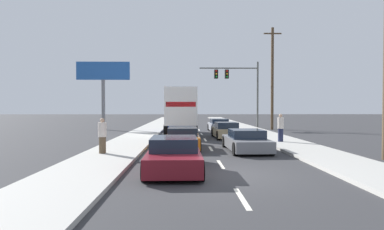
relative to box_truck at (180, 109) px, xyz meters
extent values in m
plane|color=#333335|center=(1.79, 8.83, -2.12)|extent=(140.00, 140.00, 0.00)
cube|color=#B2AFA8|center=(6.72, 3.83, -2.05)|extent=(2.76, 80.00, 0.14)
cube|color=#B2AFA8|center=(-3.15, 3.83, -2.05)|extent=(2.76, 80.00, 0.14)
cube|color=silver|center=(1.79, -19.12, -2.12)|extent=(0.14, 2.00, 0.01)
cube|color=silver|center=(1.79, -14.12, -2.12)|extent=(0.14, 2.00, 0.01)
cube|color=silver|center=(1.79, -9.12, -2.12)|extent=(0.14, 2.00, 0.01)
cube|color=silver|center=(1.79, -4.12, -2.12)|extent=(0.14, 2.00, 0.01)
cube|color=silver|center=(1.79, 0.88, -2.12)|extent=(0.14, 2.00, 0.01)
cube|color=silver|center=(1.79, 5.88, -2.12)|extent=(0.14, 2.00, 0.01)
cube|color=silver|center=(1.79, 10.88, -2.12)|extent=(0.14, 2.00, 0.01)
cube|color=silver|center=(1.79, 15.88, -2.12)|extent=(0.14, 2.00, 0.01)
cube|color=silver|center=(1.79, 20.88, -2.12)|extent=(0.14, 2.00, 0.01)
cube|color=silver|center=(1.79, 25.88, -2.12)|extent=(0.14, 2.00, 0.01)
cube|color=silver|center=(1.79, 30.88, -2.12)|extent=(0.14, 2.00, 0.01)
cube|color=white|center=(0.02, -0.79, 0.24)|extent=(2.50, 5.71, 2.81)
cube|color=red|center=(0.07, -3.60, 0.38)|extent=(2.15, 0.08, 0.36)
cube|color=#1E389E|center=(-0.06, 3.02, -0.73)|extent=(2.33, 2.00, 2.17)
cylinder|color=black|center=(-1.20, 3.00, -1.64)|extent=(0.32, 0.97, 0.96)
cylinder|color=black|center=(1.08, 3.04, -1.64)|extent=(0.32, 0.97, 0.96)
cylinder|color=black|center=(-1.10, -1.94, -1.64)|extent=(0.32, 0.97, 0.96)
cylinder|color=black|center=(1.18, -1.90, -1.64)|extent=(0.32, 0.97, 0.96)
cube|color=orange|center=(0.23, -8.87, -1.67)|extent=(1.79, 4.55, 0.62)
cube|color=#192333|center=(0.23, -9.03, -1.15)|extent=(1.57, 2.29, 0.42)
cylinder|color=black|center=(-0.60, -7.15, -1.80)|extent=(0.22, 0.64, 0.64)
cylinder|color=black|center=(1.06, -7.14, -1.80)|extent=(0.22, 0.64, 0.64)
cylinder|color=black|center=(-0.60, -10.60, -1.80)|extent=(0.22, 0.64, 0.64)
cylinder|color=black|center=(1.07, -10.59, -1.80)|extent=(0.22, 0.64, 0.64)
cube|color=maroon|center=(-0.04, -15.40, -1.68)|extent=(1.91, 4.61, 0.60)
cube|color=#192333|center=(-0.04, -15.38, -1.14)|extent=(1.65, 2.16, 0.47)
cylinder|color=black|center=(-0.93, -13.67, -1.80)|extent=(0.23, 0.64, 0.64)
cylinder|color=black|center=(0.80, -13.65, -1.80)|extent=(0.23, 0.64, 0.64)
cylinder|color=black|center=(-0.88, -17.16, -1.80)|extent=(0.23, 0.64, 0.64)
cylinder|color=black|center=(0.85, -17.14, -1.80)|extent=(0.23, 0.64, 0.64)
cube|color=#B7BABF|center=(3.57, 3.74, -1.66)|extent=(1.85, 4.40, 0.64)
cube|color=#192333|center=(3.57, 3.78, -1.13)|extent=(1.58, 2.30, 0.42)
cylinder|color=black|center=(2.73, 5.34, -1.80)|extent=(0.24, 0.65, 0.64)
cylinder|color=black|center=(4.32, 5.39, -1.80)|extent=(0.24, 0.65, 0.64)
cylinder|color=black|center=(2.83, 2.09, -1.80)|extent=(0.24, 0.65, 0.64)
cylinder|color=black|center=(4.42, 2.15, -1.80)|extent=(0.24, 0.65, 0.64)
cube|color=tan|center=(3.42, -2.86, -1.68)|extent=(1.86, 4.08, 0.59)
cube|color=#192333|center=(3.42, -2.94, -1.16)|extent=(1.58, 2.00, 0.45)
cylinder|color=black|center=(2.57, -1.43, -1.80)|extent=(0.24, 0.65, 0.64)
cylinder|color=black|center=(4.15, -1.37, -1.80)|extent=(0.24, 0.65, 0.64)
cylinder|color=black|center=(2.68, -4.34, -1.80)|extent=(0.24, 0.65, 0.64)
cylinder|color=black|center=(4.27, -4.28, -1.80)|extent=(0.24, 0.65, 0.64)
cube|color=slate|center=(3.55, -10.08, -1.70)|extent=(2.00, 4.53, 0.55)
cube|color=#192333|center=(3.56, -10.22, -1.21)|extent=(1.69, 1.96, 0.44)
cylinder|color=black|center=(2.63, -8.42, -1.80)|extent=(0.24, 0.65, 0.64)
cylinder|color=black|center=(4.37, -8.36, -1.80)|extent=(0.24, 0.65, 0.64)
cylinder|color=black|center=(2.74, -11.79, -1.80)|extent=(0.24, 0.65, 0.64)
cylinder|color=black|center=(4.47, -11.74, -1.80)|extent=(0.24, 0.65, 0.64)
cylinder|color=#595B56|center=(8.28, 8.72, 1.48)|extent=(0.20, 0.20, 7.21)
cylinder|color=#595B56|center=(5.13, 8.72, 4.39)|extent=(6.32, 0.14, 0.14)
cube|color=black|center=(4.91, 8.72, 3.74)|extent=(0.40, 0.56, 0.95)
sphere|color=red|center=(4.91, 8.41, 4.04)|extent=(0.20, 0.20, 0.20)
sphere|color=orange|center=(4.91, 8.41, 3.74)|extent=(0.20, 0.20, 0.20)
sphere|color=green|center=(4.91, 8.41, 3.44)|extent=(0.20, 0.20, 0.20)
cube|color=black|center=(3.76, 8.72, 3.74)|extent=(0.40, 0.56, 0.95)
sphere|color=red|center=(3.76, 8.41, 4.04)|extent=(0.20, 0.20, 0.20)
sphere|color=orange|center=(3.76, 8.41, 3.74)|extent=(0.20, 0.20, 0.20)
sphere|color=green|center=(3.76, 8.41, 3.44)|extent=(0.20, 0.20, 0.20)
cylinder|color=brown|center=(9.22, 6.19, 3.04)|extent=(0.28, 0.28, 10.31)
cube|color=brown|center=(9.22, 6.19, 7.59)|extent=(1.80, 0.12, 0.12)
cylinder|color=slate|center=(-7.88, 6.53, 0.41)|extent=(0.36, 0.36, 5.06)
cube|color=#2659A5|center=(-7.88, 6.53, 3.84)|extent=(5.35, 0.20, 1.81)
cylinder|color=brown|center=(-3.49, -11.80, -1.60)|extent=(0.32, 0.32, 0.77)
cylinder|color=beige|center=(-3.49, -11.80, -0.88)|extent=(0.38, 0.38, 0.67)
sphere|color=tan|center=(-3.49, -11.80, -0.44)|extent=(0.21, 0.21, 0.21)
cylinder|color=#1E233F|center=(6.35, -6.73, -1.57)|extent=(0.32, 0.32, 0.81)
cylinder|color=beige|center=(6.35, -6.73, -0.81)|extent=(0.38, 0.38, 0.71)
sphere|color=tan|center=(6.35, -6.73, -0.35)|extent=(0.22, 0.22, 0.22)
camera|label=1|loc=(0.34, -27.42, 0.18)|focal=31.24mm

